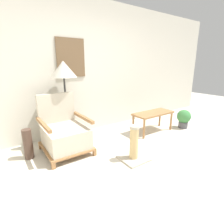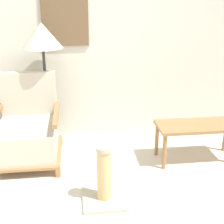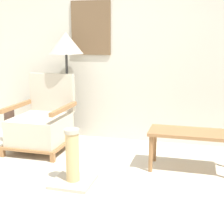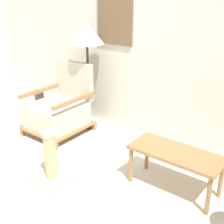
{
  "view_description": "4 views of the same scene",
  "coord_description": "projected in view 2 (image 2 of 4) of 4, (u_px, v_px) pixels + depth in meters",
  "views": [
    {
      "loc": [
        -1.67,
        -1.23,
        1.44
      ],
      "look_at": [
        0.17,
        1.41,
        0.55
      ],
      "focal_mm": 28.0,
      "sensor_mm": 36.0,
      "label": 1
    },
    {
      "loc": [
        -0.23,
        -1.83,
        1.78
      ],
      "look_at": [
        0.17,
        1.41,
        0.55
      ],
      "focal_mm": 50.0,
      "sensor_mm": 36.0,
      "label": 2
    },
    {
      "loc": [
        1.11,
        -2.08,
        1.36
      ],
      "look_at": [
        0.17,
        1.41,
        0.55
      ],
      "focal_mm": 50.0,
      "sensor_mm": 36.0,
      "label": 3
    },
    {
      "loc": [
        2.24,
        -1.27,
        1.97
      ],
      "look_at": [
        0.17,
        1.41,
        0.55
      ],
      "focal_mm": 50.0,
      "sensor_mm": 36.0,
      "label": 4
    }
  ],
  "objects": [
    {
      "name": "wall_back",
      "position": [
        91.0,
        32.0,
        3.86
      ],
      "size": [
        8.0,
        0.09,
        2.7
      ],
      "color": "beige",
      "rests_on": "ground_plane"
    },
    {
      "name": "armchair",
      "position": [
        28.0,
        133.0,
        3.48
      ],
      "size": [
        0.71,
        0.8,
        0.95
      ],
      "color": "olive",
      "rests_on": "ground_plane"
    },
    {
      "name": "floor_lamp",
      "position": [
        42.0,
        39.0,
        3.52
      ],
      "size": [
        0.46,
        0.46,
        1.49
      ],
      "color": "#2D2D2D",
      "rests_on": "ground_plane"
    },
    {
      "name": "coffee_table",
      "position": [
        198.0,
        129.0,
        3.47
      ],
      "size": [
        0.92,
        0.4,
        0.44
      ],
      "color": "olive",
      "rests_on": "ground_plane"
    },
    {
      "name": "scratching_post",
      "position": [
        104.0,
        181.0,
        2.81
      ],
      "size": [
        0.4,
        0.4,
        0.55
      ],
      "color": "#B2A893",
      "rests_on": "ground_plane"
    }
  ]
}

